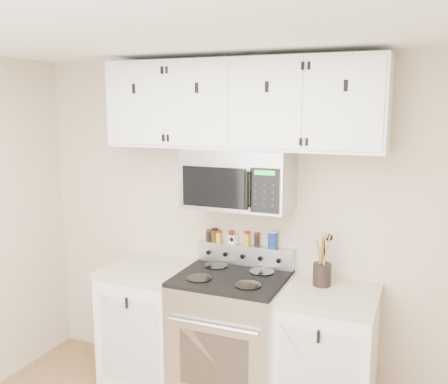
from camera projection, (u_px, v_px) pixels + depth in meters
The scene contains 17 objects.
back_wall at pixel (247, 225), 3.78m from camera, with size 3.50×0.01×2.50m, color tan.
ceiling at pixel (100, 16), 1.98m from camera, with size 3.50×3.50×0.01m, color white.
range at pixel (231, 336), 3.62m from camera, with size 0.76×0.65×1.10m.
base_cabinet_left at pixel (150, 323), 3.91m from camera, with size 0.64×0.62×0.92m.
base_cabinet_right at pixel (327, 356), 3.39m from camera, with size 0.64×0.62×0.92m.
microwave at pixel (238, 179), 3.54m from camera, with size 0.76×0.44×0.42m.
upper_cabinets at pixel (240, 104), 3.48m from camera, with size 2.00×0.35×0.62m.
utensil_crock at pixel (322, 273), 3.42m from camera, with size 0.12×0.12×0.36m.
kitchen_timer at pixel (233, 239), 3.81m from camera, with size 0.06×0.05×0.07m, color white.
salt_canister at pixel (273, 240), 3.68m from camera, with size 0.07×0.07×0.13m.
spice_jar_0 at pixel (208, 235), 3.88m from camera, with size 0.04×0.04×0.09m.
spice_jar_1 at pixel (214, 235), 3.86m from camera, with size 0.05×0.05×0.11m.
spice_jar_2 at pixel (219, 236), 3.85m from camera, with size 0.04×0.04×0.09m.
spice_jar_3 at pixel (231, 237), 3.81m from camera, with size 0.04×0.04×0.10m.
spice_jar_4 at pixel (247, 238), 3.76m from camera, with size 0.04×0.04×0.11m.
spice_jar_5 at pixel (257, 240), 3.73m from camera, with size 0.04×0.04×0.10m.
spice_jar_6 at pixel (273, 242), 3.69m from camera, with size 0.04×0.04×0.10m.
Camera 1 is at (1.24, -1.73, 2.15)m, focal length 40.00 mm.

